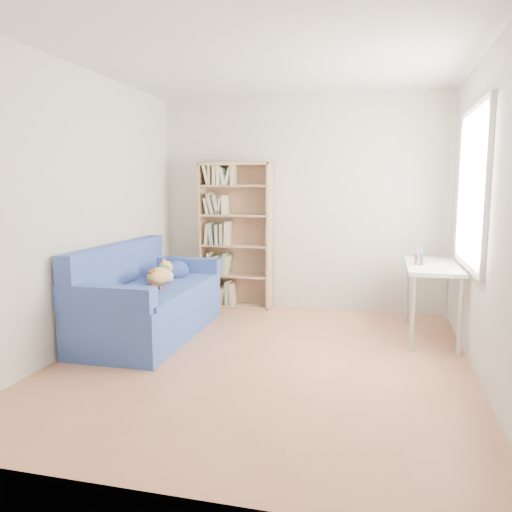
{
  "coord_description": "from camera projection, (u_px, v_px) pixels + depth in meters",
  "views": [
    {
      "loc": [
        0.96,
        -4.1,
        1.51
      ],
      "look_at": [
        -0.19,
        0.5,
        0.85
      ],
      "focal_mm": 35.0,
      "sensor_mm": 36.0,
      "label": 1
    }
  ],
  "objects": [
    {
      "name": "ground",
      "position": [
        263.0,
        360.0,
        4.38
      ],
      "size": [
        4.0,
        4.0,
        0.0
      ],
      "primitive_type": "plane",
      "color": "#AA6A4C",
      "rests_on": "ground"
    },
    {
      "name": "sofa",
      "position": [
        148.0,
        301.0,
        5.1
      ],
      "size": [
        0.94,
        1.9,
        0.93
      ],
      "rotation": [
        0.0,
        0.0,
        0.02
      ],
      "color": "navy",
      "rests_on": "ground"
    },
    {
      "name": "desk",
      "position": [
        432.0,
        272.0,
        4.95
      ],
      "size": [
        0.51,
        1.11,
        0.75
      ],
      "color": "silver",
      "rests_on": "ground"
    },
    {
      "name": "room_shell",
      "position": [
        276.0,
        172.0,
        4.16
      ],
      "size": [
        3.54,
        4.04,
        2.62
      ],
      "color": "silver",
      "rests_on": "ground"
    },
    {
      "name": "bookshelf",
      "position": [
        236.0,
        242.0,
        6.23
      ],
      "size": [
        0.9,
        0.28,
        1.8
      ],
      "color": "#AA7F5C",
      "rests_on": "ground"
    },
    {
      "name": "pen_cup",
      "position": [
        419.0,
        258.0,
        4.91
      ],
      "size": [
        0.09,
        0.09,
        0.17
      ],
      "color": "white",
      "rests_on": "desk"
    }
  ]
}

